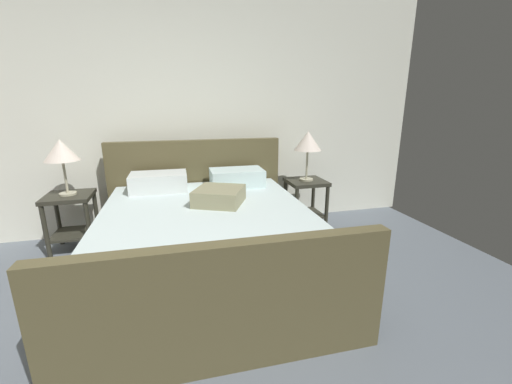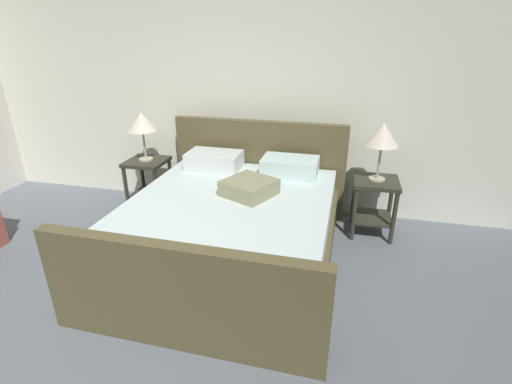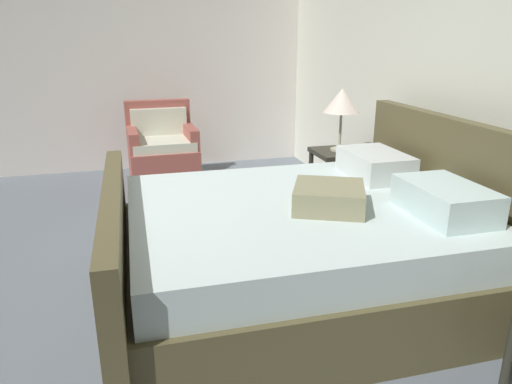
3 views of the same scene
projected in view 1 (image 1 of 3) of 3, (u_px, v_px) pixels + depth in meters
wall_back at (163, 112)px, 3.66m from camera, size 6.36×0.12×2.77m
bed at (207, 238)px, 2.83m from camera, size 1.96×2.27×1.09m
nightstand_right at (306, 196)px, 3.88m from camera, size 0.44×0.44×0.60m
table_lamp_right at (308, 142)px, 3.70m from camera, size 0.31×0.31×0.57m
nightstand_left at (71, 213)px, 3.28m from camera, size 0.44×0.44×0.60m
table_lamp_left at (61, 151)px, 3.11m from camera, size 0.32×0.32×0.55m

